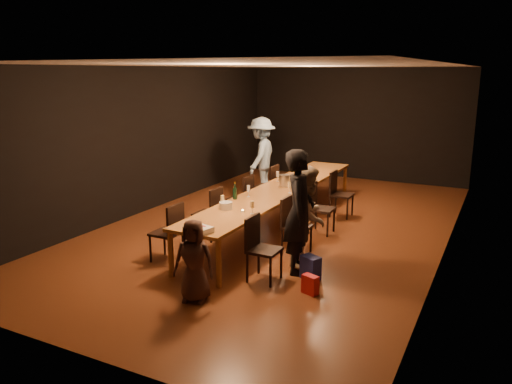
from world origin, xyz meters
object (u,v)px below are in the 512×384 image
at_px(chair_left_2, 240,198).
at_px(man_blue, 261,156).
at_px(champagne_bottle, 235,190).
at_px(chair_right_0, 264,249).
at_px(chair_right_3, 342,194).
at_px(chair_left_0, 166,232).
at_px(woman_tan, 308,216).
at_px(chair_right_1, 297,226).
at_px(ice_bucket, 284,180).
at_px(chair_right_2, 322,208).
at_px(woman_birthday, 299,212).
at_px(table, 280,191).
at_px(chair_left_3, 266,186).
at_px(child, 194,261).
at_px(plate_stack, 226,206).
at_px(birthday_cake, 198,229).
at_px(chair_left_1, 208,213).

relative_size(chair_left_2, man_blue, 0.50).
height_order(chair_left_2, champagne_bottle, champagne_bottle).
xyz_separation_m(chair_right_0, chair_right_3, (0.00, 3.60, 0.00)).
distance_m(chair_left_0, woman_tan, 2.22).
bearing_deg(chair_right_1, ice_bucket, -149.11).
relative_size(chair_right_2, woman_birthday, 0.51).
height_order(table, chair_right_0, chair_right_0).
bearing_deg(champagne_bottle, woman_tan, -15.96).
height_order(chair_right_0, chair_left_3, same).
xyz_separation_m(woman_tan, child, (-0.84, -1.86, -0.22)).
bearing_deg(chair_right_2, chair_left_0, -35.31).
distance_m(chair_left_0, ice_bucket, 2.79).
height_order(chair_left_0, child, child).
distance_m(woman_birthday, plate_stack, 1.33).
relative_size(table, champagne_bottle, 19.61).
height_order(woman_birthday, champagne_bottle, woman_birthday).
bearing_deg(woman_tan, chair_left_3, 33.65).
height_order(chair_right_3, chair_left_0, same).
xyz_separation_m(chair_right_0, ice_bucket, (-0.86, 2.64, 0.39)).
xyz_separation_m(man_blue, champagne_bottle, (1.11, -3.28, -0.02)).
bearing_deg(child, chair_right_2, 65.42).
relative_size(table, chair_left_2, 6.45).
height_order(chair_right_1, man_blue, man_blue).
height_order(chair_left_3, woman_tan, woman_tan).
relative_size(chair_right_0, ice_bucket, 4.24).
relative_size(champagne_bottle, ice_bucket, 1.40).
bearing_deg(chair_left_0, birthday_cake, -118.16).
bearing_deg(chair_left_1, birthday_cake, -151.22).
relative_size(table, chair_right_1, 6.45).
xyz_separation_m(chair_right_1, woman_tan, (0.31, -0.32, 0.30)).
relative_size(table, woman_tan, 3.91).
distance_m(chair_left_1, child, 2.47).
xyz_separation_m(table, plate_stack, (-0.17, -1.72, 0.11)).
bearing_deg(chair_right_1, woman_birthday, 24.40).
height_order(table, chair_left_1, chair_left_1).
bearing_deg(chair_left_3, man_blue, 31.94).
relative_size(chair_right_2, champagne_bottle, 3.04).
height_order(chair_right_2, chair_left_1, same).
bearing_deg(birthday_cake, chair_left_0, 166.34).
bearing_deg(woman_birthday, woman_tan, -17.67).
relative_size(chair_left_0, woman_tan, 0.61).
bearing_deg(champagne_bottle, chair_left_0, -110.50).
distance_m(chair_right_0, man_blue, 5.17).
relative_size(child, birthday_cake, 2.69).
bearing_deg(chair_right_2, plate_stack, -30.79).
bearing_deg(ice_bucket, chair_right_0, -71.95).
bearing_deg(chair_left_0, chair_left_2, 0.00).
bearing_deg(chair_right_1, chair_right_2, 180.00).
distance_m(chair_left_0, champagne_bottle, 1.47).
xyz_separation_m(chair_right_0, woman_birthday, (0.30, 0.54, 0.45)).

